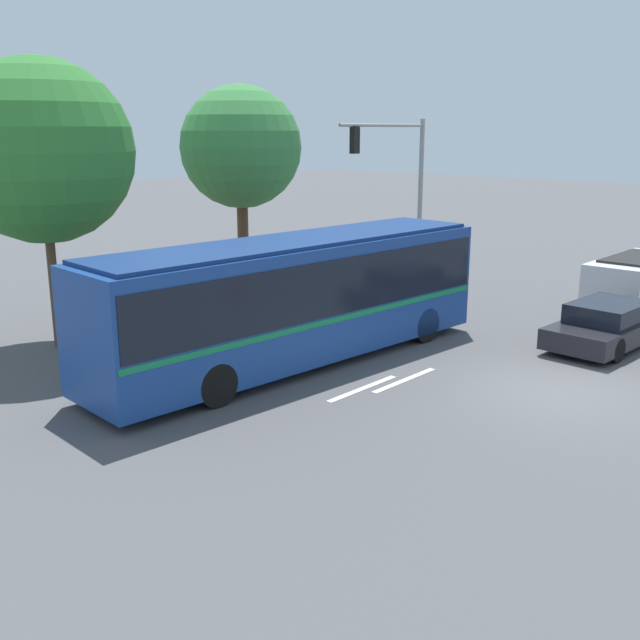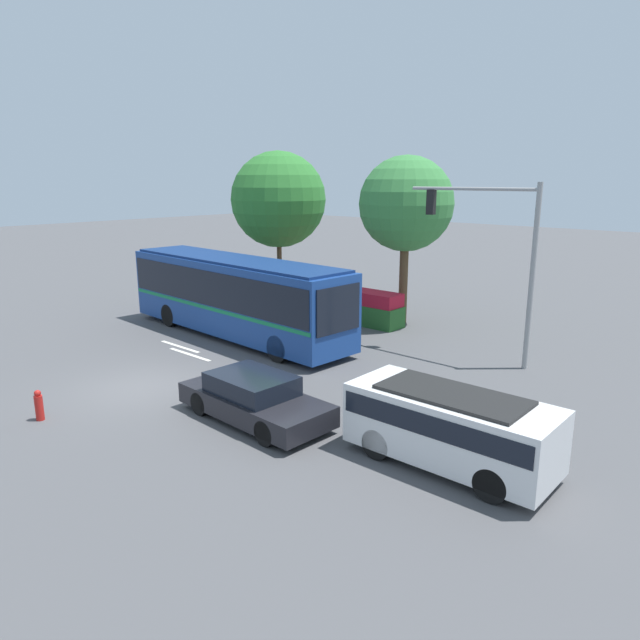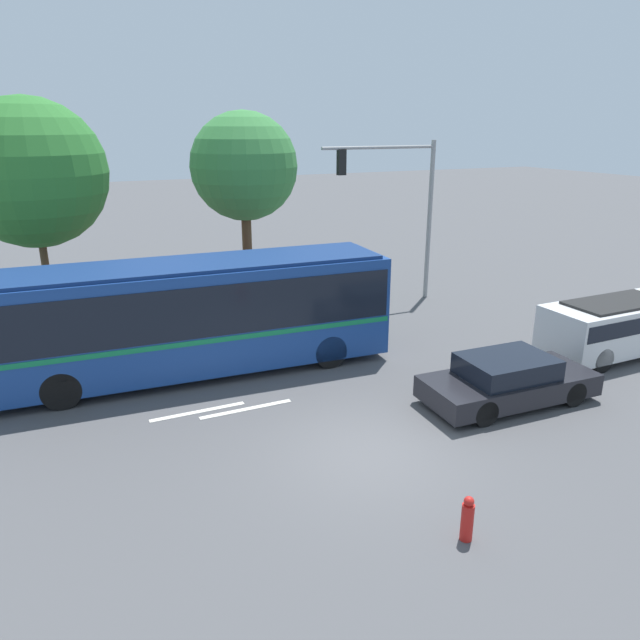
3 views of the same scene
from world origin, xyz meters
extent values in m
plane|color=#4C4C4F|center=(0.00, 0.00, 0.00)|extent=(140.00, 140.00, 0.00)
cube|color=navy|center=(-2.51, 6.03, 1.70)|extent=(11.77, 3.15, 2.91)
cube|color=black|center=(-2.51, 6.03, 2.17)|extent=(11.54, 3.17, 1.40)
cube|color=#147A47|center=(-2.51, 6.03, 1.35)|extent=(11.66, 3.17, 0.14)
cube|color=black|center=(3.33, 5.70, 2.05)|extent=(0.18, 2.11, 1.63)
cube|color=navy|center=(-2.51, 6.03, 3.21)|extent=(11.30, 2.92, 0.10)
cylinder|color=black|center=(1.51, 6.90, 0.50)|extent=(1.02, 0.36, 1.00)
cylinder|color=black|center=(1.38, 4.72, 0.50)|extent=(1.02, 0.36, 1.00)
cylinder|color=black|center=(-5.82, 7.32, 0.50)|extent=(1.02, 0.36, 1.00)
cylinder|color=black|center=(-5.94, 5.14, 0.50)|extent=(1.02, 0.36, 1.00)
cube|color=black|center=(4.57, 0.69, 0.46)|extent=(4.61, 2.06, 0.56)
cube|color=black|center=(4.46, 0.69, 1.01)|extent=(2.33, 1.75, 0.52)
cylinder|color=black|center=(6.01, 1.46, 0.33)|extent=(0.67, 0.25, 0.66)
cylinder|color=black|center=(5.94, -0.20, 0.33)|extent=(0.67, 0.25, 0.66)
cylinder|color=black|center=(3.25, 1.57, 0.33)|extent=(0.67, 0.25, 0.66)
cylinder|color=black|center=(3.18, -0.09, 0.33)|extent=(0.67, 0.25, 0.66)
cube|color=silver|center=(9.80, 1.91, 0.95)|extent=(4.74, 1.94, 1.45)
cube|color=black|center=(9.80, 1.91, 1.27)|extent=(4.55, 1.97, 0.49)
cube|color=black|center=(9.80, 1.91, 1.72)|extent=(3.32, 1.55, 0.08)
cylinder|color=black|center=(11.21, 2.74, 0.37)|extent=(0.74, 0.27, 0.74)
cylinder|color=black|center=(11.23, 1.10, 0.37)|extent=(0.74, 0.27, 0.74)
cylinder|color=black|center=(8.38, 2.72, 0.37)|extent=(0.74, 0.27, 0.74)
cylinder|color=black|center=(8.39, 1.08, 0.37)|extent=(0.74, 0.27, 0.74)
cylinder|color=gray|center=(8.29, 9.84, 3.15)|extent=(0.18, 0.18, 6.30)
cylinder|color=gray|center=(5.90, 9.84, 6.06)|extent=(4.78, 0.12, 0.12)
cube|color=black|center=(4.30, 9.84, 5.56)|extent=(0.30, 0.22, 0.90)
cylinder|color=red|center=(4.30, 9.96, 5.86)|extent=(0.18, 0.02, 0.18)
cylinder|color=yellow|center=(4.30, 9.96, 5.56)|extent=(0.18, 0.02, 0.18)
cylinder|color=green|center=(4.30, 9.96, 5.26)|extent=(0.18, 0.02, 0.18)
cube|color=#286028|center=(-1.12, 11.28, 0.47)|extent=(6.32, 1.21, 0.93)
cube|color=#B7192D|center=(-1.12, 11.28, 1.23)|extent=(6.20, 1.15, 0.58)
cylinder|color=brown|center=(-5.95, 12.00, 1.80)|extent=(0.25, 0.25, 3.61)
sphere|color=#2D752D|center=(-5.95, 12.00, 5.36)|extent=(4.86, 4.86, 4.86)
cylinder|color=brown|center=(1.45, 12.50, 1.93)|extent=(0.39, 0.39, 3.85)
sphere|color=#387F3D|center=(1.45, 12.50, 5.34)|extent=(4.13, 4.13, 4.13)
cylinder|color=red|center=(0.20, -3.22, 0.35)|extent=(0.22, 0.22, 0.70)
sphere|color=red|center=(0.20, -3.22, 0.77)|extent=(0.18, 0.18, 0.18)
cube|color=silver|center=(-1.74, 3.11, 0.01)|extent=(2.40, 0.16, 0.01)
cube|color=silver|center=(-2.88, 3.48, 0.01)|extent=(2.40, 0.16, 0.01)
camera|label=1|loc=(-15.62, -6.88, 5.92)|focal=41.40mm
camera|label=2|loc=(15.66, -9.13, 6.41)|focal=32.48mm
camera|label=3|loc=(-5.70, -9.93, 6.87)|focal=33.15mm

